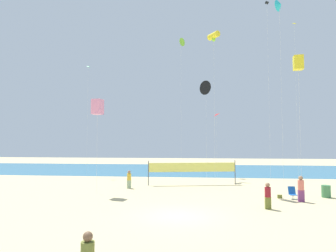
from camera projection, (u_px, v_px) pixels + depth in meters
ground_plane at (179, 216)px, 16.16m from camera, size 120.00×120.00×0.00m
ocean_band at (190, 170)px, 43.99m from camera, size 120.00×20.00×0.01m
beachgoer_coral_shirt at (301, 188)px, 20.07m from camera, size 0.42×0.42×1.82m
beachgoer_maroon_shirt at (268, 195)px, 17.87m from camera, size 0.38×0.38×1.65m
beachgoer_mustard_shirt at (129, 179)px, 26.02m from camera, size 0.37×0.37×1.63m
folding_beach_chair at (292, 192)px, 21.13m from camera, size 0.52×0.65×0.89m
trash_barrel at (326, 191)px, 21.63m from camera, size 0.65×0.65×0.93m
volleyball_net at (192, 168)px, 28.17m from camera, size 8.64×1.66×2.40m
beach_handbag at (280, 197)px, 21.29m from camera, size 0.33×0.16×0.26m
kite_red_diamond at (216, 115)px, 35.63m from camera, size 0.70×0.70×7.92m
kite_green_diamond at (88, 72)px, 37.59m from camera, size 0.60×0.60×14.38m
kite_yellow_box at (298, 63)px, 21.44m from camera, size 0.76×0.76×10.75m
kite_lime_delta at (181, 43)px, 36.31m from camera, size 0.98×1.10×17.54m
kite_pink_box at (98, 107)px, 23.80m from camera, size 0.93×0.93×7.81m
kite_yellow_diamond at (295, 33)px, 33.72m from camera, size 0.50×0.49×18.56m
kite_black_diamond at (267, 17)px, 32.81m from camera, size 0.54×0.54×20.57m
kite_yellow_tube at (214, 36)px, 26.18m from camera, size 1.16×1.31×14.33m
kite_cyan_delta at (279, 5)px, 26.46m from camera, size 1.01×1.06×17.57m
kite_black_delta at (206, 88)px, 34.09m from camera, size 1.50×1.33×11.63m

